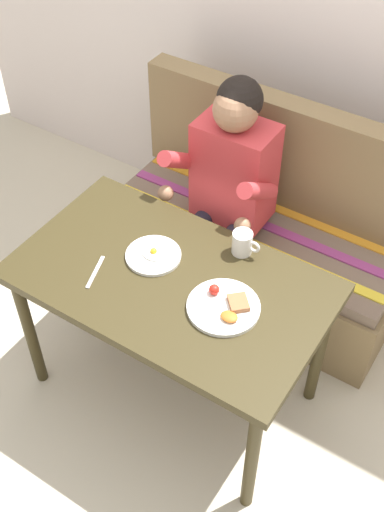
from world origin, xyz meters
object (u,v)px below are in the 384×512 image
object	(u,v)px
couch	(260,237)
fork	(95,272)
plate_breakfast	(224,306)
coffee_mug	(243,242)
person	(226,183)
table	(171,292)
plate_eggs	(153,255)

from	to	relation	value
couch	fork	world-z (taller)	couch
plate_breakfast	coffee_mug	world-z (taller)	coffee_mug
person	plate_breakfast	distance (m)	0.70
table	plate_breakfast	world-z (taller)	plate_breakfast
table	person	bearing A→B (deg)	100.22
table	person	xyz separation A→B (m)	(-0.11, 0.59, 0.09)
person	fork	distance (m)	0.74
couch	plate_breakfast	bearing A→B (deg)	-72.46
table	plate_breakfast	bearing A→B (deg)	-4.29
plate_eggs	fork	size ratio (longest dim) A/B	1.28
table	coffee_mug	world-z (taller)	coffee_mug
table	fork	xyz separation A→B (m)	(-0.26, -0.13, 0.08)
couch	plate_eggs	xyz separation A→B (m)	(-0.12, -0.71, 0.41)
plate_eggs	fork	xyz separation A→B (m)	(-0.14, -0.19, -0.01)
coffee_mug	fork	xyz separation A→B (m)	(-0.41, -0.40, -0.05)
couch	table	bearing A→B (deg)	-90.00
couch	plate_eggs	world-z (taller)	couch
plate_breakfast	fork	bearing A→B (deg)	-167.42
person	plate_eggs	size ratio (longest dim) A/B	5.57
couch	plate_breakfast	world-z (taller)	couch
plate_breakfast	coffee_mug	size ratio (longest dim) A/B	2.27
couch	plate_breakfast	size ratio (longest dim) A/B	5.39
table	plate_breakfast	size ratio (longest dim) A/B	4.49
couch	plate_breakfast	distance (m)	0.92
table	couch	world-z (taller)	couch
plate_eggs	coffee_mug	size ratio (longest dim) A/B	1.84
couch	fork	size ratio (longest dim) A/B	8.47
couch	person	distance (m)	0.46
couch	person	xyz separation A→B (m)	(-0.11, -0.17, 0.41)
plate_breakfast	plate_eggs	world-z (taller)	plate_breakfast
couch	plate_breakfast	xyz separation A→B (m)	(0.25, -0.78, 0.41)
couch	coffee_mug	bearing A→B (deg)	-72.37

